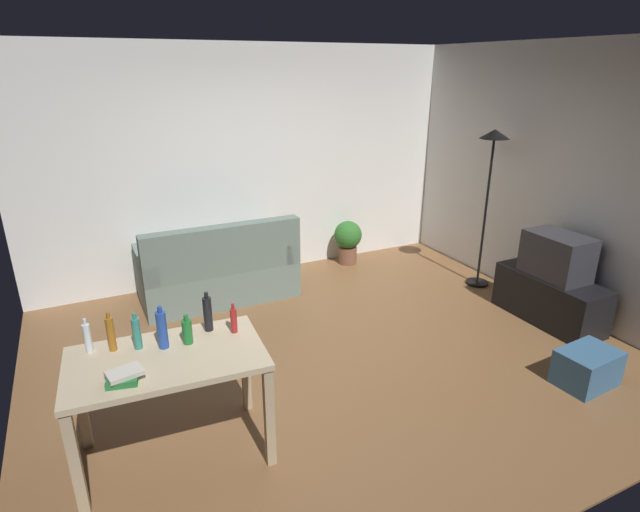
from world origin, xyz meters
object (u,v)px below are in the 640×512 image
Objects in this scene: desk at (168,371)px; bottle_tall at (137,333)px; torchiere_lamp at (491,166)px; bottle_green at (187,331)px; potted_plant at (348,239)px; storage_box at (587,368)px; book_stack at (124,376)px; couch at (219,272)px; tv at (557,256)px; bottle_blue at (162,329)px; bottle_amber at (111,334)px; tv_stand at (549,298)px; bottle_red at (234,320)px; bottle_clear at (88,337)px; bottle_dark at (208,314)px.

bottle_tall reaches higher than desk.
torchiere_lamp is 8.91× the size of bottle_green.
desk is 2.19× the size of potted_plant.
potted_plant is 2.81× the size of bottle_green.
potted_plant is (2.73, 2.59, -0.32)m from desk.
book_stack reaches higher than storage_box.
desk is (-0.93, -2.28, 0.34)m from couch.
bottle_green reaches higher than tv.
bottle_blue is at bearing 45.99° from book_stack.
tv is 0.48× the size of desk.
bottle_blue is (-3.16, 0.76, 0.74)m from storage_box.
tv reaches higher than potted_plant.
bottle_amber is 0.16m from bottle_tall.
bottle_amber is 0.91× the size of bottle_blue.
tv_stand is 3.84m from bottle_blue.
bottle_amber is (-4.08, -0.07, 0.64)m from tv_stand.
bottle_tall is at bearing 166.12° from storage_box.
bottle_amber is at bearing 59.44° from couch.
storage_box is 1.93× the size of bottle_tall.
desk is at bearing -167.18° from bottle_red.
torchiere_lamp is at bearing 14.90° from bottle_amber.
couch is at bearing 78.14° from bottle_red.
desk is at bearing 94.39° from tv.
bottle_red is 0.79m from book_stack.
tv_stand is 3.80× the size of bottle_blue.
bottle_tall is (-3.31, 0.82, 0.72)m from storage_box.
bottle_amber is 1.06× the size of bottle_tall.
bottle_green is 0.50m from book_stack.
tv is at bearing 145.31° from couch.
tv_stand is 3.83m from desk.
couch is 3.46× the size of storage_box.
torchiere_lamp reaches higher than tv_stand.
tv_stand is 1.13m from storage_box.
torchiere_lamp is at bearing 13.86° from bottle_clear.
tv_stand is at bearing 2.70° from bottle_blue.
bottle_amber is at bearing 91.00° from tv.
bottle_blue is (-3.78, -1.19, -0.52)m from torchiere_lamp.
desk is 0.34m from book_stack.
tv is 4.22m from bottle_clear.
torchiere_lamp is 8.54× the size of bottle_red.
couch is 2.37m from bottle_green.
bottle_dark reaches higher than storage_box.
desk is at bearing -37.50° from bottle_amber.
tv_stand is at bearing 8.56° from desk.
bottle_blue is at bearing -162.78° from bottle_dark.
torchiere_lamp is at bearing -50.33° from potted_plant.
bottle_dark is at bearing 4.63° from bottle_tall.
potted_plant is 2.30× the size of bottle_tall.
couch reaches higher than desk.
book_stack is at bearing -143.14° from desk.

